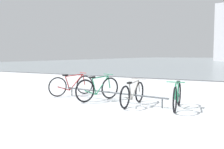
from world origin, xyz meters
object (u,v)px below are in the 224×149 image
(bicycle_1, at_px, (98,89))
(bicycle_3, at_px, (177,96))
(bicycle_0, at_px, (72,85))
(bicycle_2, at_px, (133,94))

(bicycle_1, xyz_separation_m, bicycle_3, (2.58, -0.13, -0.02))
(bicycle_0, xyz_separation_m, bicycle_1, (1.38, -0.45, 0.01))
(bicycle_0, xyz_separation_m, bicycle_2, (2.68, -0.64, -0.03))
(bicycle_3, bearing_deg, bicycle_0, 171.69)
(bicycle_1, xyz_separation_m, bicycle_2, (1.30, -0.19, -0.04))
(bicycle_2, bearing_deg, bicycle_3, 2.86)
(bicycle_2, distance_m, bicycle_3, 1.28)
(bicycle_1, bearing_deg, bicycle_2, -8.49)
(bicycle_2, xyz_separation_m, bicycle_3, (1.28, 0.06, 0.02))
(bicycle_0, relative_size, bicycle_3, 0.99)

